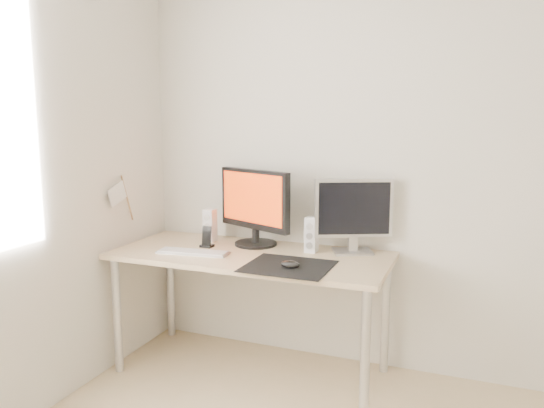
% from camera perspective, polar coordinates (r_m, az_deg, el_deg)
% --- Properties ---
extents(wall_back, '(3.50, 0.00, 3.50)m').
position_cam_1_polar(wall_back, '(3.12, 16.36, 4.20)').
color(wall_back, silver).
rests_on(wall_back, ground).
extents(mousepad, '(0.45, 0.40, 0.00)m').
position_cam_1_polar(mousepad, '(2.82, 1.77, -6.70)').
color(mousepad, black).
rests_on(mousepad, desk).
extents(mouse, '(0.10, 0.06, 0.04)m').
position_cam_1_polar(mouse, '(2.78, 1.96, -6.50)').
color(mouse, black).
rests_on(mouse, mousepad).
extents(desk, '(1.60, 0.70, 0.73)m').
position_cam_1_polar(desk, '(3.11, -2.29, -6.68)').
color(desk, '#D1B587').
rests_on(desk, ground).
extents(main_monitor, '(0.52, 0.34, 0.47)m').
position_cam_1_polar(main_monitor, '(3.22, -1.89, -0.05)').
color(main_monitor, black).
rests_on(main_monitor, desk).
extents(second_monitor, '(0.43, 0.24, 0.43)m').
position_cam_1_polar(second_monitor, '(3.07, 8.76, -0.86)').
color(second_monitor, silver).
rests_on(second_monitor, desk).
extents(speaker_left, '(0.07, 0.08, 0.21)m').
position_cam_1_polar(speaker_left, '(3.38, -6.69, -2.28)').
color(speaker_left, white).
rests_on(speaker_left, desk).
extents(speaker_right, '(0.07, 0.08, 0.21)m').
position_cam_1_polar(speaker_right, '(3.09, 4.26, -3.32)').
color(speaker_right, white).
rests_on(speaker_right, desk).
extents(keyboard, '(0.43, 0.17, 0.02)m').
position_cam_1_polar(keyboard, '(3.11, -8.50, -5.14)').
color(keyboard, '#B0B0B2').
rests_on(keyboard, desk).
extents(phone_dock, '(0.07, 0.06, 0.13)m').
position_cam_1_polar(phone_dock, '(3.24, -7.02, -3.94)').
color(phone_dock, black).
rests_on(phone_dock, desk).
extents(pennant, '(0.01, 0.23, 0.29)m').
position_cam_1_polar(pennant, '(3.30, -15.98, 0.94)').
color(pennant, '#A57F54').
rests_on(pennant, wall_left).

